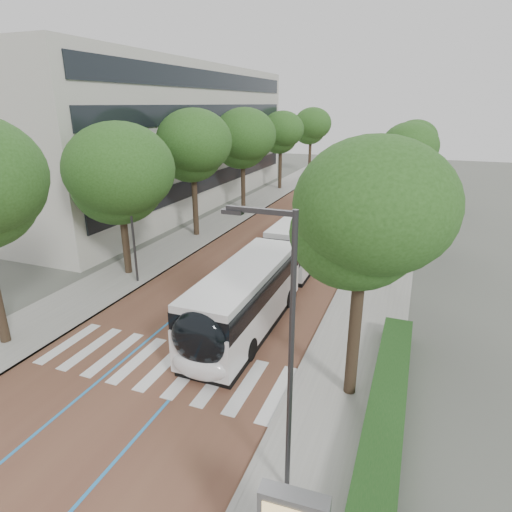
{
  "coord_description": "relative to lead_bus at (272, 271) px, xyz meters",
  "views": [
    {
      "loc": [
        9.26,
        -11.76,
        10.29
      ],
      "look_at": [
        1.3,
        8.83,
        2.4
      ],
      "focal_mm": 30.0,
      "sensor_mm": 36.0,
      "label": 1
    }
  ],
  "objects": [
    {
      "name": "streetlight_far",
      "position": [
        4.37,
        13.12,
        3.19
      ],
      "size": [
        1.82,
        0.2,
        8.0
      ],
      "color": "#313033",
      "rests_on": "sidewalk_right"
    },
    {
      "name": "streetlight_near",
      "position": [
        4.37,
        -11.88,
        3.19
      ],
      "size": [
        1.82,
        0.2,
        8.0
      ],
      "color": "#313033",
      "rests_on": "sidewalk_right"
    },
    {
      "name": "bus_queued_1",
      "position": [
        -0.0,
        29.13,
        -0.0
      ],
      "size": [
        2.86,
        12.46,
        3.2
      ],
      "rotation": [
        0.0,
        0.0,
        0.03
      ],
      "color": "silver",
      "rests_on": "ground"
    },
    {
      "name": "sidewalk_right",
      "position": [
        5.25,
        31.12,
        -1.57
      ],
      "size": [
        4.0,
        140.0,
        0.12
      ],
      "primitive_type": "cube",
      "color": "gray",
      "rests_on": "ground"
    },
    {
      "name": "road",
      "position": [
        -2.25,
        31.12,
        -1.62
      ],
      "size": [
        11.0,
        140.0,
        0.02
      ],
      "primitive_type": "cube",
      "color": "brown",
      "rests_on": "ground"
    },
    {
      "name": "lead_bus",
      "position": [
        0.0,
        0.0,
        0.0
      ],
      "size": [
        2.57,
        18.4,
        3.2
      ],
      "rotation": [
        0.0,
        0.0,
        -0.0
      ],
      "color": "black",
      "rests_on": "ground"
    },
    {
      "name": "lane_line_right",
      "position": [
        -0.65,
        31.12,
        -1.6
      ],
      "size": [
        0.12,
        126.0,
        0.01
      ],
      "primitive_type": "cube",
      "color": "#267AC0",
      "rests_on": "road"
    },
    {
      "name": "kerb_right",
      "position": [
        3.35,
        31.12,
        -1.57
      ],
      "size": [
        0.2,
        140.0,
        0.14
      ],
      "primitive_type": "cube",
      "color": "gray",
      "rests_on": "ground"
    },
    {
      "name": "lane_line_left",
      "position": [
        -3.85,
        31.12,
        -1.6
      ],
      "size": [
        0.12,
        126.0,
        0.01
      ],
      "primitive_type": "cube",
      "color": "#267AC0",
      "rests_on": "road"
    },
    {
      "name": "zebra_crossing",
      "position": [
        -2.05,
        -7.88,
        -1.6
      ],
      "size": [
        10.55,
        3.6,
        0.01
      ],
      "color": "silver",
      "rests_on": "ground"
    },
    {
      "name": "trees_right",
      "position": [
        5.45,
        12.61,
        4.37
      ],
      "size": [
        5.29,
        47.14,
        8.87
      ],
      "color": "black",
      "rests_on": "ground"
    },
    {
      "name": "lamp_post_left",
      "position": [
        -8.35,
        -0.88,
        2.49
      ],
      "size": [
        0.14,
        0.14,
        8.0
      ],
      "primitive_type": "cylinder",
      "color": "#313033",
      "rests_on": "sidewalk_left"
    },
    {
      "name": "office_building",
      "position": [
        -21.72,
        19.12,
        5.37
      ],
      "size": [
        18.11,
        40.0,
        14.0
      ],
      "color": "beige",
      "rests_on": "ground"
    },
    {
      "name": "bus_queued_3",
      "position": [
        0.02,
        55.4,
        -0.0
      ],
      "size": [
        3.11,
        12.5,
        3.2
      ],
      "rotation": [
        0.0,
        0.0,
        -0.05
      ],
      "color": "silver",
      "rests_on": "ground"
    },
    {
      "name": "kerb_left",
      "position": [
        -7.85,
        31.12,
        -1.57
      ],
      "size": [
        0.2,
        140.0,
        0.14
      ],
      "primitive_type": "cube",
      "color": "gray",
      "rests_on": "ground"
    },
    {
      "name": "bus_queued_2",
      "position": [
        0.31,
        41.79,
        -0.0
      ],
      "size": [
        3.35,
        12.54,
        3.2
      ],
      "rotation": [
        0.0,
        0.0,
        -0.07
      ],
      "color": "silver",
      "rests_on": "ground"
    },
    {
      "name": "bus_queued_0",
      "position": [
        0.29,
        15.99,
        -0.0
      ],
      "size": [
        3.02,
        12.49,
        3.2
      ],
      "rotation": [
        0.0,
        0.0,
        -0.04
      ],
      "color": "silver",
      "rests_on": "ground"
    },
    {
      "name": "ground",
      "position": [
        -2.25,
        -8.88,
        -1.63
      ],
      "size": [
        160.0,
        160.0,
        0.0
      ],
      "primitive_type": "plane",
      "color": "#51544C",
      "rests_on": "ground"
    },
    {
      "name": "trees_left",
      "position": [
        -9.75,
        14.34,
        5.05
      ],
      "size": [
        6.39,
        60.7,
        9.46
      ],
      "color": "black",
      "rests_on": "ground"
    },
    {
      "name": "hedge",
      "position": [
        6.85,
        -8.88,
        -1.11
      ],
      "size": [
        1.2,
        14.0,
        0.8
      ],
      "primitive_type": "cube",
      "color": "#173F15",
      "rests_on": "sidewalk_right"
    },
    {
      "name": "sidewalk_left",
      "position": [
        -9.75,
        31.12,
        -1.57
      ],
      "size": [
        4.0,
        140.0,
        0.12
      ],
      "primitive_type": "cube",
      "color": "gray",
      "rests_on": "ground"
    }
  ]
}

